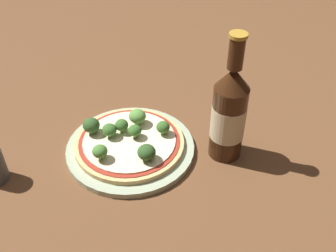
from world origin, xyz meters
name	(u,v)px	position (x,y,z in m)	size (l,w,h in m)	color
ground_plane	(128,147)	(0.00, 0.00, 0.00)	(3.00, 3.00, 0.00)	brown
plate	(131,148)	(0.00, -0.01, 0.01)	(0.24, 0.24, 0.01)	#A3B293
pizza	(130,142)	(0.00, -0.01, 0.02)	(0.21, 0.21, 0.01)	tan
broccoli_floret_0	(109,130)	(-0.03, 0.02, 0.04)	(0.03, 0.03, 0.03)	#89A866
broccoli_floret_1	(137,116)	(0.04, 0.02, 0.04)	(0.03, 0.03, 0.03)	#89A866
broccoli_floret_2	(135,131)	(0.01, -0.01, 0.04)	(0.03, 0.03, 0.03)	#89A866
broccoli_floret_3	(91,125)	(-0.05, 0.05, 0.04)	(0.03, 0.03, 0.03)	#89A866
broccoli_floret_4	(100,151)	(-0.07, -0.03, 0.04)	(0.03, 0.03, 0.03)	#89A866
broccoli_floret_5	(148,152)	(0.00, -0.07, 0.04)	(0.03, 0.03, 0.03)	#89A866
broccoli_floret_6	(163,127)	(0.06, -0.03, 0.04)	(0.03, 0.03, 0.03)	#89A866
broccoli_floret_7	(124,124)	(0.00, 0.02, 0.04)	(0.03, 0.03, 0.03)	#89A866
beer_bottle	(229,113)	(0.15, -0.11, 0.09)	(0.06, 0.06, 0.25)	#381E0F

